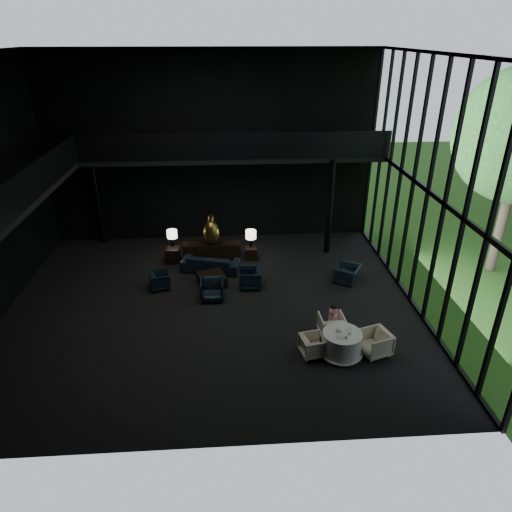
{
  "coord_description": "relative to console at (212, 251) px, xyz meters",
  "views": [
    {
      "loc": [
        0.6,
        -13.43,
        8.53
      ],
      "look_at": [
        1.53,
        0.5,
        1.63
      ],
      "focal_mm": 32.0,
      "sensor_mm": 36.0,
      "label": 1
    }
  ],
  "objects": [
    {
      "name": "sofa",
      "position": [
        -0.05,
        -0.95,
        0.11
      ],
      "size": [
        2.57,
        1.29,
        0.96
      ],
      "primitive_type": "imported",
      "rotation": [
        0.0,
        0.0,
        2.9
      ],
      "color": "black",
      "rests_on": "floor"
    },
    {
      "name": "table_lamp_right",
      "position": [
        1.6,
        0.08,
        0.65
      ],
      "size": [
        0.43,
        0.43,
        0.72
      ],
      "color": "black",
      "rests_on": "side_table_right"
    },
    {
      "name": "railing_left",
      "position": [
        -4.93,
        -3.57,
        4.23
      ],
      "size": [
        0.06,
        12.0,
        1.0
      ],
      "primitive_type": "cube",
      "color": "black",
      "rests_on": "mezzanine_left"
    },
    {
      "name": "lounge_armchair_east",
      "position": [
        1.43,
        -2.36,
        0.04
      ],
      "size": [
        0.79,
        0.84,
        0.82
      ],
      "primitive_type": "imported",
      "rotation": [
        0.0,
        0.0,
        -1.63
      ],
      "color": "black",
      "rests_on": "floor"
    },
    {
      "name": "dining_chair_east",
      "position": [
        4.86,
        -6.47,
        0.05
      ],
      "size": [
        0.98,
        1.02,
        0.85
      ],
      "primitive_type": "imported",
      "rotation": [
        0.0,
        0.0,
        -1.26
      ],
      "color": "#BFB09B",
      "rests_on": "floor"
    },
    {
      "name": "bronze_urn",
      "position": [
        -0.0,
        -0.05,
        0.9
      ],
      "size": [
        0.66,
        0.66,
        1.23
      ],
      "color": "olive",
      "rests_on": "console"
    },
    {
      "name": "cream_pot",
      "position": [
        3.9,
        -6.72,
        0.42
      ],
      "size": [
        0.07,
        0.07,
        0.08
      ],
      "primitive_type": "cylinder",
      "rotation": [
        0.0,
        0.0,
        -0.07
      ],
      "color": "#99999E",
      "rests_on": "dining_table"
    },
    {
      "name": "column_nw",
      "position": [
        -4.93,
        2.13,
        1.63
      ],
      "size": [
        0.24,
        0.24,
        4.0
      ],
      "primitive_type": "cylinder",
      "color": "black",
      "rests_on": "floor"
    },
    {
      "name": "lounge_armchair_west",
      "position": [
        -1.88,
        -2.22,
        -0.05
      ],
      "size": [
        0.73,
        0.76,
        0.65
      ],
      "primitive_type": "imported",
      "rotation": [
        0.0,
        0.0,
        1.82
      ],
      "color": "#18212E",
      "rests_on": "floor"
    },
    {
      "name": "lounge_armchair_south",
      "position": [
        0.05,
        -3.1,
        0.07
      ],
      "size": [
        0.86,
        0.81,
        0.88
      ],
      "primitive_type": "imported",
      "rotation": [
        0.0,
        0.0,
        0.01
      ],
      "color": "black",
      "rests_on": "floor"
    },
    {
      "name": "window_armchair",
      "position": [
        5.12,
        -2.16,
        0.01
      ],
      "size": [
        0.92,
        1.03,
        0.76
      ],
      "primitive_type": "imported",
      "rotation": [
        0.0,
        0.0,
        -2.1
      ],
      "color": "black",
      "rests_on": "floor"
    },
    {
      "name": "table_lamp_left",
      "position": [
        -1.6,
        0.15,
        0.74
      ],
      "size": [
        0.41,
        0.41,
        0.69
      ],
      "color": "black",
      "rests_on": "side_table_left"
    },
    {
      "name": "railing_back",
      "position": [
        1.07,
        0.43,
        4.23
      ],
      "size": [
        12.0,
        0.06,
        1.0
      ],
      "primitive_type": "cube",
      "color": "black",
      "rests_on": "mezzanine_back"
    },
    {
      "name": "dining_chair_west",
      "position": [
        3.04,
        -6.41,
        -0.06
      ],
      "size": [
        0.68,
        0.71,
        0.63
      ],
      "primitive_type": "imported",
      "rotation": [
        0.0,
        0.0,
        1.77
      ],
      "color": "#BCAC8E",
      "rests_on": "floor"
    },
    {
      "name": "wall_front",
      "position": [
        0.07,
        -9.57,
        3.63
      ],
      "size": [
        14.0,
        0.04,
        8.0
      ],
      "primitive_type": "cube",
      "color": "black",
      "rests_on": "ground"
    },
    {
      "name": "dining_chair_north",
      "position": [
        3.78,
        -5.49,
        0.01
      ],
      "size": [
        0.78,
        0.73,
        0.77
      ],
      "primitive_type": "imported",
      "rotation": [
        0.0,
        0.0,
        3.19
      ],
      "color": "#BDAD9E",
      "rests_on": "floor"
    },
    {
      "name": "coffee_table",
      "position": [
        0.01,
        -2.1,
        -0.16
      ],
      "size": [
        1.18,
        1.18,
        0.42
      ],
      "primitive_type": "cube",
      "rotation": [
        0.0,
        0.0,
        0.3
      ],
      "color": "black",
      "rests_on": "floor"
    },
    {
      "name": "floor",
      "position": [
        0.07,
        -3.57,
        -0.37
      ],
      "size": [
        14.0,
        12.0,
        0.02
      ],
      "primitive_type": "cube",
      "color": "black",
      "rests_on": "ground"
    },
    {
      "name": "curtain_wall",
      "position": [
        7.02,
        -3.57,
        3.63
      ],
      "size": [
        0.2,
        12.0,
        8.0
      ],
      "primitive_type": null,
      "color": "black",
      "rests_on": "ground"
    },
    {
      "name": "plate_b",
      "position": [
        4.09,
        -6.29,
        0.38
      ],
      "size": [
        0.27,
        0.27,
        0.01
      ],
      "primitive_type": "cylinder",
      "rotation": [
        0.0,
        0.0,
        0.37
      ],
      "color": "white",
      "rests_on": "dining_table"
    },
    {
      "name": "mezzanine_back",
      "position": [
        1.07,
        1.43,
        3.63
      ],
      "size": [
        12.0,
        2.0,
        0.25
      ],
      "primitive_type": "cube",
      "color": "black",
      "rests_on": "wall_back"
    },
    {
      "name": "plate_a",
      "position": [
        3.78,
        -6.62,
        0.38
      ],
      "size": [
        0.3,
        0.3,
        0.01
      ],
      "primitive_type": "cylinder",
      "rotation": [
        0.0,
        0.0,
        0.35
      ],
      "color": "white",
      "rests_on": "dining_table"
    },
    {
      "name": "side_table_right",
      "position": [
        1.6,
        -0.01,
        -0.12
      ],
      "size": [
        0.46,
        0.46,
        0.5
      ],
      "primitive_type": "cube",
      "color": "black",
      "rests_on": "floor"
    },
    {
      "name": "mezzanine_left",
      "position": [
        -5.93,
        -3.57,
        3.63
      ],
      "size": [
        2.0,
        12.0,
        0.25
      ],
      "primitive_type": "cube",
      "color": "black",
      "rests_on": "wall_left"
    },
    {
      "name": "column_ne",
      "position": [
        4.87,
        0.43,
        1.63
      ],
      "size": [
        0.24,
        0.24,
        4.0
      ],
      "primitive_type": "cylinder",
      "color": "black",
      "rests_on": "floor"
    },
    {
      "name": "side_table_left",
      "position": [
        -1.6,
        -0.09,
        -0.07
      ],
      "size": [
        0.56,
        0.56,
        0.61
      ],
      "primitive_type": "cube",
      "color": "black",
      "rests_on": "floor"
    },
    {
      "name": "cereal_bowl",
      "position": [
        3.78,
        -6.34,
        0.42
      ],
      "size": [
        0.17,
        0.17,
        0.09
      ],
      "primitive_type": "ellipsoid",
      "color": "white",
      "rests_on": "dining_table"
    },
    {
      "name": "wall_back",
      "position": [
        0.07,
        2.43,
        3.63
      ],
      "size": [
        14.0,
        0.04,
        8.0
      ],
      "primitive_type": "cube",
      "color": "black",
      "rests_on": "ground"
    },
    {
      "name": "dining_table",
      "position": [
        3.87,
        -6.45,
        -0.04
      ],
      "size": [
        1.29,
        1.29,
        0.75
      ],
      "color": "white",
      "rests_on": "floor"
    },
    {
      "name": "child",
      "position": [
        3.83,
        -5.42,
        0.38
      ],
      "size": [
        0.28,
        0.28,
        0.61
      ],
      "rotation": [
        0.0,
        0.0,
        3.14
      ],
      "color": "pink",
      "rests_on": "dining_chair_north"
    },
    {
      "name": "console",
      "position": [
        0.0,
        0.0,
        0.0
      ],
      "size": [
        2.34,
        0.53,
        0.74
      ],
      "primitive_type": "cube",
      "color": "black",
      "rests_on": "floor"
    },
    {
      "name": "saucer",
      "position": [
        4.05,
        -6.52,
        0.38
      ],
      "size": [
        0.18,
        0.18,
        0.01
      ],
      "primitive_type": "cylinder",
      "rotation": [
        0.0,
        0.0,
        -0.4
      ],
      "color": "white",
      "rests_on": "dining_table"
    },
    {
      "name": "coffee_cup",
      "position": [
        4.05,
        -6.51,
        0.42
      ],
      "size": [
        0.11,
        0.11,
        0.06
      ],
      "primitive_type": "cylinder",
      "rotation": [
        0.0,
        0.0,
        0.34
      ],
      "color": "white",
      "rests_on": "saucer"
    },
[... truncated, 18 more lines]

